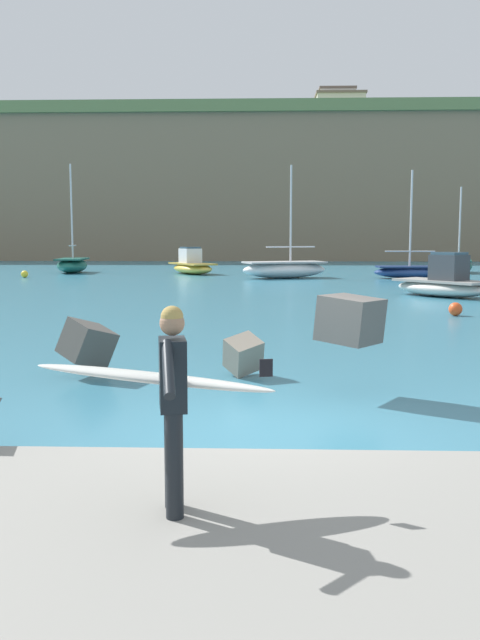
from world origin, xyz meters
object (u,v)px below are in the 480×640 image
Objects in this scene: boat_near_right at (458,265)px; boat_far_left at (72,265)px; station_building_central at (339,116)px; mooring_buoy_inner at (455,309)px; mooring_buoy_outer at (25,274)px; boat_near_centre at (192,266)px; boat_mid_centre at (443,283)px; surfer_with_board at (168,391)px; station_building_west at (336,114)px; boat_mid_right at (416,271)px; boat_near_left at (284,269)px.

boat_near_right is 27.12m from boat_far_left.
station_building_central is at bearing 94.56° from boat_near_right.
mooring_buoy_inner is 29.02m from mooring_buoy_outer.
mooring_buoy_inner is (11.15, -24.51, -0.35)m from boat_near_centre.
boat_near_right is 0.77× the size of station_building_central.
boat_far_left reaches higher than mooring_buoy_inner.
boat_near_centre is at bearing 126.04° from boat_mid_centre.
station_building_west is (10.49, 93.42, 18.00)m from surfer_with_board.
boat_near_right reaches higher than surfer_with_board.
station_building_central is at bearing 88.10° from boat_mid_centre.
station_building_west is at bearing 83.59° from surfer_with_board.
boat_mid_right reaches higher than mooring_buoy_outer.
boat_near_right is 53.29m from station_building_west.
boat_near_centre is at bearing -106.62° from station_building_central.
boat_near_right reaches higher than mooring_buoy_outer.
boat_near_left is 14.12m from boat_near_right.
boat_near_right is at bearing 71.75° from surfer_with_board.
boat_near_right reaches higher than boat_mid_centre.
mooring_buoy_outer is at bearing -166.44° from boat_near_right.
boat_mid_right is at bearing -90.70° from station_building_central.
boat_far_left is (-8.55, 1.16, 0.01)m from boat_near_centre.
surfer_with_board is 93.16m from station_building_central.
station_building_central is at bearing 89.30° from boat_mid_right.
boat_far_left is 58.92m from station_building_west.
boat_far_left is at bearing 138.88° from boat_mid_centre.
boat_mid_centre is 0.60× the size of boat_far_left.
station_building_west is (2.06, 69.28, 18.70)m from boat_mid_centre.
boat_near_centre is 11.04× the size of mooring_buoy_outer.
surfer_with_board is at bearing -109.24° from boat_mid_centre.
mooring_buoy_inner is 0.06× the size of station_building_central.
surfer_with_board is at bearing -112.53° from mooring_buoy_inner.
mooring_buoy_inner is at bearing -92.60° from station_building_west.
boat_near_centre is 21.35m from boat_mid_centre.
boat_near_left is 7.97m from boat_mid_right.
boat_near_left is 20.67m from mooring_buoy_inner.
boat_mid_centre is at bearing -53.96° from boat_near_centre.
boat_mid_right is (-4.43, -6.82, -0.06)m from boat_near_right.
station_building_west reaches higher than boat_mid_right.
mooring_buoy_outer is at bearing 136.62° from mooring_buoy_inner.
surfer_with_board is at bearing -96.68° from station_building_central.
surfer_with_board is at bearing -69.07° from mooring_buoy_outer.
boat_near_right is 29.31m from mooring_buoy_outer.
boat_near_right is at bearing 28.55° from boat_near_left.
boat_near_left is at bearing 179.50° from boat_mid_right.
boat_mid_centre is (-5.98, -19.55, 0.07)m from boat_near_right.
boat_near_left reaches higher than boat_near_right.
station_building_west is (3.48, 76.52, 19.06)m from mooring_buoy_inner.
mooring_buoy_outer is 0.06× the size of station_building_central.
boat_near_centre is 54.74m from station_building_central.
boat_mid_centre is 7.39m from mooring_buoy_inner.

